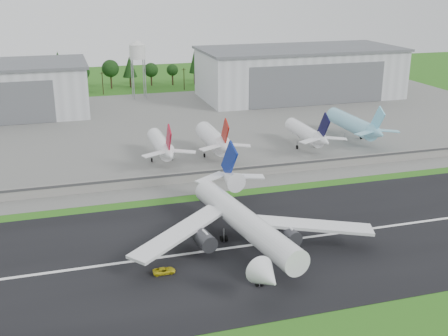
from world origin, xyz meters
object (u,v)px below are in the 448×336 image
object	(u,v)px
main_airliner	(245,228)
parked_jet_red_a	(162,146)
ground_vehicle	(164,271)
parked_jet_navy	(308,134)
parked_jet_skyblue	(356,125)
parked_jet_red_b	(215,140)

from	to	relation	value
main_airliner	parked_jet_red_a	size ratio (longest dim) A/B	1.89
main_airliner	ground_vehicle	size ratio (longest dim) A/B	12.43
parked_jet_navy	parked_jet_skyblue	size ratio (longest dim) A/B	0.84
parked_jet_red_b	parked_jet_navy	bearing A→B (deg)	-0.12
parked_jet_red_b	parked_jet_skyblue	size ratio (longest dim) A/B	0.84
ground_vehicle	parked_jet_skyblue	bearing A→B (deg)	-48.58
parked_jet_red_a	parked_jet_skyblue	xyz separation A→B (m)	(74.81, 5.07, 0.39)
ground_vehicle	parked_jet_skyblue	size ratio (longest dim) A/B	0.13
ground_vehicle	parked_jet_skyblue	distance (m)	118.65
ground_vehicle	parked_jet_red_b	xyz separation A→B (m)	(31.99, 73.84, 5.63)
main_airliner	parked_jet_red_b	size ratio (longest dim) A/B	1.89
main_airliner	ground_vehicle	distance (m)	21.72
main_airliner	parked_jet_red_b	world-z (taller)	main_airliner
ground_vehicle	parked_jet_red_a	xyz separation A→B (m)	(13.69, 73.76, 5.14)
main_airliner	ground_vehicle	world-z (taller)	main_airliner
main_airliner	parked_jet_navy	world-z (taller)	main_airliner
main_airliner	parked_jet_skyblue	bearing A→B (deg)	-142.68
parked_jet_navy	parked_jet_skyblue	world-z (taller)	parked_jet_skyblue
parked_jet_red_a	parked_jet_navy	distance (m)	53.01
parked_jet_red_b	main_airliner	bearing A→B (deg)	-99.98
parked_jet_skyblue	parked_jet_red_a	bearing A→B (deg)	-176.12
ground_vehicle	parked_jet_red_a	size ratio (longest dim) A/B	0.15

